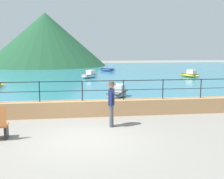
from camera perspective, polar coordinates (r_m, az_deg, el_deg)
The scene contains 10 objects.
ground_plane at distance 9.14m, azimuth -5.64°, elevation -10.47°, with size 120.00×120.00×0.00m, color gray.
promenade_wall at distance 12.13m, azimuth -6.22°, elevation -3.99°, with size 20.00×0.56×0.70m, color tan.
railing at distance 11.96m, azimuth -6.30°, elevation 0.58°, with size 18.44×0.04×0.90m.
lake_water at distance 34.60m, azimuth -7.22°, elevation 3.60°, with size 64.00×44.32×0.06m, color teal.
hill_main at distance 49.50m, azimuth -13.79°, elevation 10.20°, with size 21.14×21.14×9.21m, color #1E4C2D.
person_walking at distance 10.34m, azimuth -0.12°, elevation -2.56°, with size 0.38×0.56×1.75m.
boat_0 at distance 27.72m, azimuth -4.73°, elevation 3.04°, with size 2.14×2.36×0.76m.
boat_1 at distance 35.95m, azimuth -0.95°, elevation 4.22°, with size 2.35×2.16×2.12m.
boat_5 at distance 16.44m, azimuth 1.18°, elevation -0.71°, with size 1.88×2.45×0.76m.
boat_6 at distance 29.52m, azimuth 16.07°, elevation 3.07°, with size 1.88×2.45×0.76m.
Camera 1 is at (-0.27, -8.64, 2.97)m, focal length 43.39 mm.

